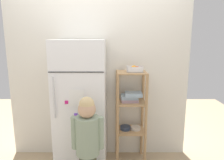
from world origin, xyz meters
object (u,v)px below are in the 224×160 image
Objects in this scene: fruit_bin at (136,69)px; refrigerator at (82,106)px; pantry_shelf_unit at (131,108)px; child_standing at (88,135)px.

refrigerator is at bearing -171.60° from fruit_bin.
fruit_bin reaches higher than pantry_shelf_unit.
refrigerator reaches higher than child_standing.
child_standing is 1.00m from fruit_bin.
child_standing is 5.33× the size of fruit_bin.
refrigerator is 0.50m from child_standing.
refrigerator is 1.33× the size of pantry_shelf_unit.
fruit_bin is at bearing 45.29° from child_standing.
pantry_shelf_unit is at bearing 48.60° from child_standing.
pantry_shelf_unit is (0.50, 0.57, 0.10)m from child_standing.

